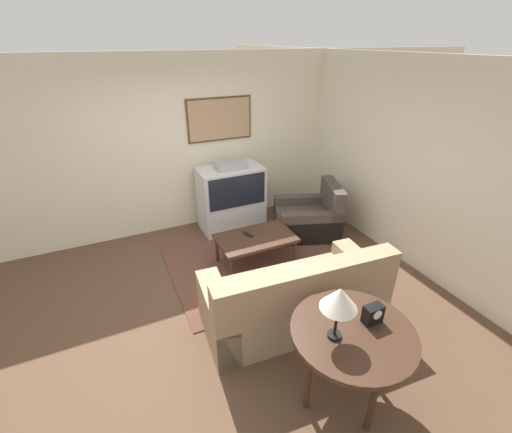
{
  "coord_description": "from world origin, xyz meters",
  "views": [
    {
      "loc": [
        -1.04,
        -3.08,
        2.85
      ],
      "look_at": [
        0.65,
        0.56,
        0.75
      ],
      "focal_mm": 24.0,
      "sensor_mm": 36.0,
      "label": 1
    }
  ],
  "objects": [
    {
      "name": "coffee_table",
      "position": [
        0.64,
        0.55,
        0.4
      ],
      "size": [
        1.04,
        0.64,
        0.45
      ],
      "color": "#3D2619",
      "rests_on": "ground_plane"
    },
    {
      "name": "wall_back",
      "position": [
        0.01,
        2.13,
        1.35
      ],
      "size": [
        12.0,
        0.1,
        2.7
      ],
      "color": "beige",
      "rests_on": "ground_plane"
    },
    {
      "name": "armchair",
      "position": [
        1.79,
        0.97,
        0.27
      ],
      "size": [
        1.18,
        1.08,
        0.85
      ],
      "rotation": [
        0.0,
        0.0,
        -1.92
      ],
      "color": "#473D38",
      "rests_on": "ground_plane"
    },
    {
      "name": "mantel_clock",
      "position": [
        0.69,
        -1.6,
        0.88
      ],
      "size": [
        0.16,
        0.1,
        0.16
      ],
      "color": "black",
      "rests_on": "console_table"
    },
    {
      "name": "tv",
      "position": [
        0.73,
        1.7,
        0.54
      ],
      "size": [
        1.02,
        0.6,
        1.14
      ],
      "color": "silver",
      "rests_on": "ground_plane"
    },
    {
      "name": "remote",
      "position": [
        0.56,
        0.63,
        0.46
      ],
      "size": [
        0.09,
        0.17,
        0.02
      ],
      "color": "black",
      "rests_on": "coffee_table"
    },
    {
      "name": "console_table",
      "position": [
        0.49,
        -1.62,
        0.72
      ],
      "size": [
        1.0,
        1.0,
        0.8
      ],
      "color": "#3D2619",
      "rests_on": "ground_plane"
    },
    {
      "name": "table_lamp",
      "position": [
        0.32,
        -1.6,
        1.17
      ],
      "size": [
        0.28,
        0.28,
        0.47
      ],
      "color": "black",
      "rests_on": "console_table"
    },
    {
      "name": "couch",
      "position": [
        0.56,
        -0.64,
        0.33
      ],
      "size": [
        2.02,
        1.01,
        0.93
      ],
      "rotation": [
        0.0,
        0.0,
        3.07
      ],
      "color": "#9E8466",
      "rests_on": "ground_plane"
    },
    {
      "name": "ground_plane",
      "position": [
        0.0,
        0.0,
        0.0
      ],
      "size": [
        12.0,
        12.0,
        0.0
      ],
      "primitive_type": "plane",
      "color": "brown"
    },
    {
      "name": "wall_right",
      "position": [
        2.63,
        0.0,
        1.35
      ],
      "size": [
        0.06,
        12.0,
        2.7
      ],
      "color": "beige",
      "rests_on": "ground_plane"
    },
    {
      "name": "area_rug",
      "position": [
        0.66,
        0.58,
        0.01
      ],
      "size": [
        2.37,
        1.88,
        0.01
      ],
      "color": "brown",
      "rests_on": "ground_plane"
    }
  ]
}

